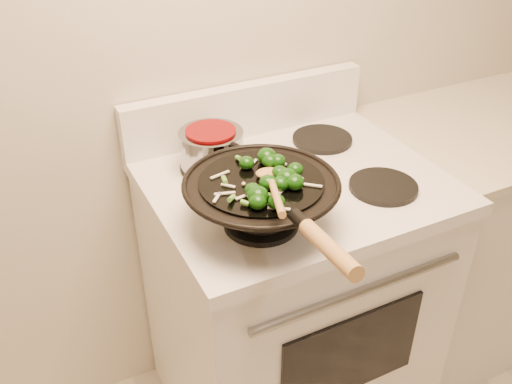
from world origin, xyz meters
name	(u,v)px	position (x,y,z in m)	size (l,w,h in m)	color
stove	(289,300)	(-0.02, 1.17, 0.47)	(0.78, 0.67, 1.08)	white
counter_unit	(464,234)	(0.73, 1.20, 0.46)	(0.84, 0.62, 0.91)	white
wok	(262,200)	(-0.20, 1.02, 1.00)	(0.37, 0.61, 0.19)	black
stirfry	(272,178)	(-0.18, 1.00, 1.06)	(0.25, 0.25, 0.04)	#0D3608
wooden_spoon	(272,184)	(-0.20, 0.96, 1.07)	(0.14, 0.27, 0.08)	#AC7D44
saucepan	(212,148)	(-0.20, 1.32, 0.99)	(0.18, 0.28, 0.10)	gray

